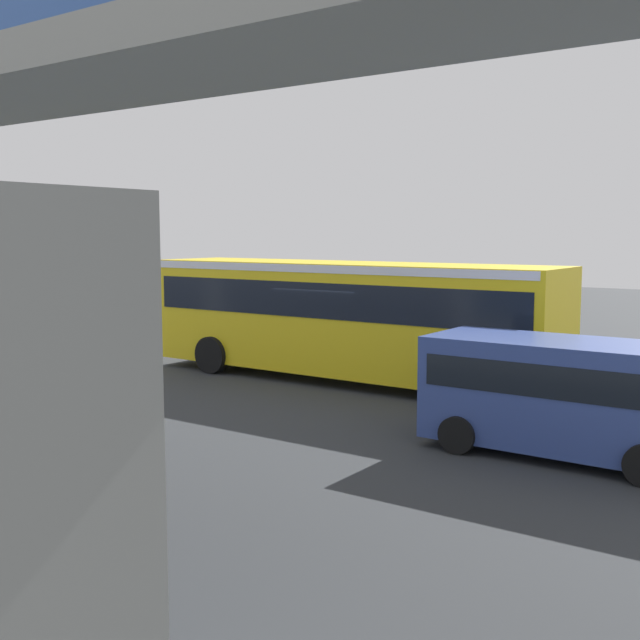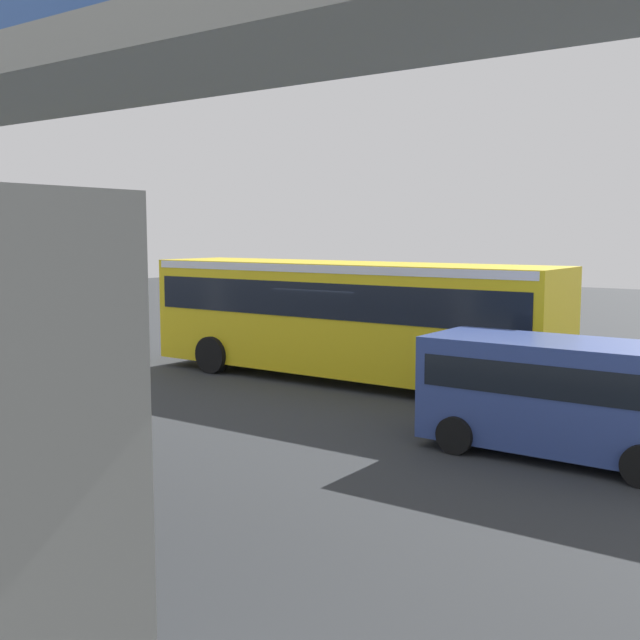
{
  "view_description": "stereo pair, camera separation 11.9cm",
  "coord_description": "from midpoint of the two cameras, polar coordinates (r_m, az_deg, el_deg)",
  "views": [
    {
      "loc": [
        -11.2,
        16.89,
        3.92
      ],
      "look_at": [
        0.52,
        0.13,
        1.6
      ],
      "focal_mm": 43.05,
      "sensor_mm": 36.0,
      "label": 1
    },
    {
      "loc": [
        -11.3,
        16.82,
        3.92
      ],
      "look_at": [
        0.52,
        0.13,
        1.6
      ],
      "focal_mm": 43.05,
      "sensor_mm": 36.0,
      "label": 2
    }
  ],
  "objects": [
    {
      "name": "bicycle_black",
      "position": [
        24.56,
        -19.9,
        -2.22
      ],
      "size": [
        1.77,
        0.44,
        0.96
      ],
      "color": "black",
      "rests_on": "ground"
    },
    {
      "name": "parked_van",
      "position": [
        14.17,
        17.85,
        -4.98
      ],
      "size": [
        4.8,
        2.17,
        2.05
      ],
      "color": "#33478C",
      "rests_on": "ground"
    },
    {
      "name": "lane_dash_left",
      "position": [
        21.78,
        15.31,
        -4.12
      ],
      "size": [
        2.0,
        0.2,
        0.01
      ],
      "primitive_type": "cube",
      "color": "silver",
      "rests_on": "ground"
    },
    {
      "name": "city_bus",
      "position": [
        20.33,
        2.14,
        0.72
      ],
      "size": [
        11.54,
        2.85,
        3.15
      ],
      "color": "yellow",
      "rests_on": "ground"
    },
    {
      "name": "lane_dash_centre",
      "position": [
        23.42,
        6.07,
        -3.19
      ],
      "size": [
        2.0,
        0.2,
        0.01
      ],
      "primitive_type": "cube",
      "color": "silver",
      "rests_on": "ground"
    },
    {
      "name": "ground",
      "position": [
        20.64,
        1.56,
        -4.48
      ],
      "size": [
        80.0,
        80.0,
        0.0
      ],
      "primitive_type": "plane",
      "color": "#2D3033"
    },
    {
      "name": "lane_dash_right",
      "position": [
        25.58,
        -1.78,
        -2.34
      ],
      "size": [
        2.0,
        0.2,
        0.01
      ],
      "primitive_type": "cube",
      "color": "silver",
      "rests_on": "ground"
    },
    {
      "name": "lane_dash_rightmost",
      "position": [
        28.15,
        -8.29,
        -1.6
      ],
      "size": [
        2.0,
        0.2,
        0.01
      ],
      "primitive_type": "cube",
      "color": "silver",
      "rests_on": "ground"
    }
  ]
}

